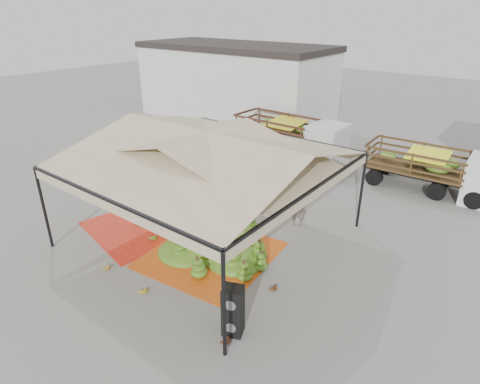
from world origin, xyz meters
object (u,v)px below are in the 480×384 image
Objects in this scene: truck_left at (294,133)px; truck_right at (439,167)px; banana_heap at (210,233)px; speaker_stack at (233,311)px; vendor at (298,206)px.

truck_left reaches higher than truck_right.
truck_left is at bearing 104.45° from banana_heap.
vendor reaches higher than speaker_stack.
banana_heap is 11.04m from truck_right.
banana_heap is 10.27m from truck_left.
truck_right is (3.40, 6.58, 0.39)m from vendor.
truck_left reaches higher than vendor.
truck_right reaches higher than vendor.
truck_right is at bearing 0.61° from truck_left.
truck_right reaches higher than speaker_stack.
speaker_stack is at bearing -63.69° from truck_left.
speaker_stack is at bearing -40.26° from banana_heap.
vendor is 7.95m from truck_left.
speaker_stack is 13.98m from truck_left.
speaker_stack is 0.86× the size of vendor.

